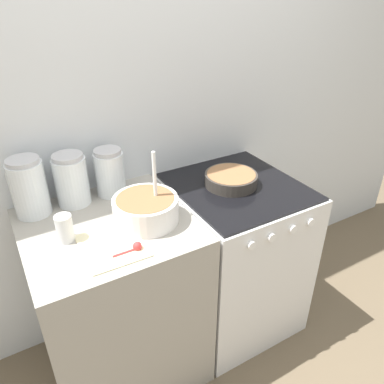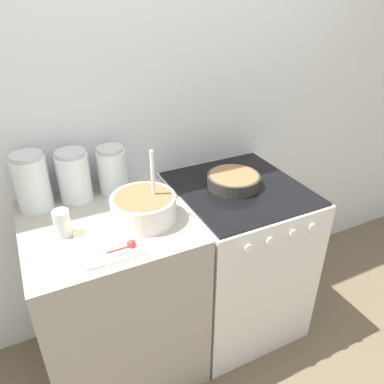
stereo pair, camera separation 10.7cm
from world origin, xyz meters
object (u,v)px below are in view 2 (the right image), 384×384
at_px(stove, 235,256).
at_px(baking_pan, 233,180).
at_px(mixing_bowl, 144,206).
at_px(storage_jar_right, 113,173).
at_px(storage_jar_middle, 74,179).
at_px(tin_can, 62,223).
at_px(storage_jar_left, 33,185).

bearing_deg(stove, baking_pan, 136.43).
distance_m(stove, mixing_bowl, 0.74).
relative_size(mixing_bowl, storage_jar_right, 1.37).
height_order(storage_jar_middle, storage_jar_right, storage_jar_middle).
xyz_separation_m(baking_pan, tin_can, (-0.85, -0.05, 0.02)).
distance_m(baking_pan, storage_jar_left, 0.95).
distance_m(storage_jar_right, tin_can, 0.40).
height_order(baking_pan, tin_can, tin_can).
relative_size(storage_jar_left, storage_jar_middle, 1.09).
bearing_deg(storage_jar_right, storage_jar_left, 180.00).
bearing_deg(storage_jar_middle, mixing_bowl, -53.47).
xyz_separation_m(baking_pan, storage_jar_left, (-0.92, 0.22, 0.08)).
bearing_deg(baking_pan, storage_jar_left, 166.27).
relative_size(baking_pan, storage_jar_middle, 1.09).
distance_m(baking_pan, storage_jar_middle, 0.77).
height_order(mixing_bowl, baking_pan, mixing_bowl).
distance_m(storage_jar_left, storage_jar_right, 0.36).
xyz_separation_m(storage_jar_left, storage_jar_right, (0.36, 0.00, -0.02)).
distance_m(mixing_bowl, storage_jar_left, 0.52).
bearing_deg(storage_jar_middle, storage_jar_right, 0.00).
height_order(mixing_bowl, tin_can, mixing_bowl).
bearing_deg(stove, mixing_bowl, -173.46).
relative_size(storage_jar_middle, tin_can, 2.13).
relative_size(stove, mixing_bowl, 2.85).
xyz_separation_m(stove, baking_pan, (-0.02, 0.02, 0.49)).
relative_size(storage_jar_left, storage_jar_right, 1.16).
relative_size(storage_jar_middle, storage_jar_right, 1.06).
relative_size(storage_jar_right, tin_can, 2.00).
xyz_separation_m(storage_jar_middle, storage_jar_right, (0.18, 0.00, -0.01)).
bearing_deg(storage_jar_right, stove, -23.16).
height_order(storage_jar_left, storage_jar_middle, storage_jar_left).
bearing_deg(tin_can, stove, 1.87).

